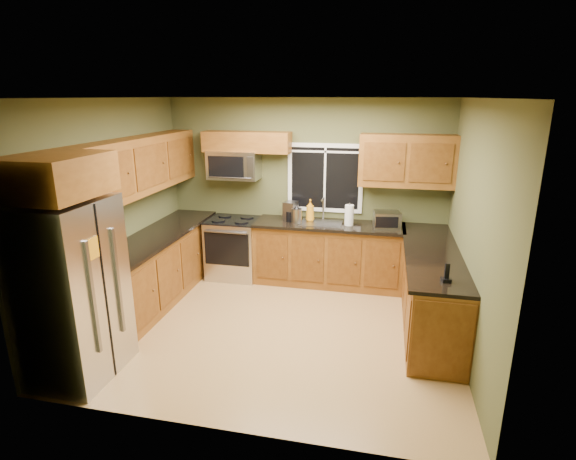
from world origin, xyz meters
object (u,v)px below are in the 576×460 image
at_px(soap_bottle_a, 310,210).
at_px(soap_bottle_c, 287,216).
at_px(paper_towel_roll, 349,215).
at_px(coffee_maker, 290,212).
at_px(toaster_oven, 387,220).
at_px(microwave, 234,165).
at_px(soap_bottle_b, 349,218).
at_px(refrigerator, 73,291).
at_px(cordless_phone, 446,276).
at_px(kettle, 297,215).
at_px(range, 234,248).

xyz_separation_m(soap_bottle_a, soap_bottle_c, (-0.34, -0.05, -0.09)).
bearing_deg(soap_bottle_c, paper_towel_roll, -3.73).
distance_m(coffee_maker, soap_bottle_c, 0.08).
bearing_deg(paper_towel_roll, soap_bottle_c, 176.27).
relative_size(toaster_oven, paper_towel_roll, 1.23).
relative_size(microwave, soap_bottle_b, 4.26).
bearing_deg(refrigerator, soap_bottle_b, 49.24).
xyz_separation_m(refrigerator, microwave, (0.69, 2.91, 0.83)).
relative_size(refrigerator, soap_bottle_c, 12.06).
bearing_deg(cordless_phone, soap_bottle_a, 131.11).
bearing_deg(cordless_phone, kettle, 136.36).
height_order(refrigerator, microwave, microwave).
distance_m(soap_bottle_b, soap_bottle_c, 0.92).
relative_size(microwave, soap_bottle_a, 2.35).
xyz_separation_m(refrigerator, coffee_maker, (1.57, 2.84, 0.17)).
bearing_deg(soap_bottle_c, microwave, 174.21).
height_order(kettle, cordless_phone, kettle).
xyz_separation_m(microwave, soap_bottle_a, (1.17, -0.04, -0.63)).
xyz_separation_m(range, soap_bottle_a, (1.17, 0.10, 0.63)).
bearing_deg(soap_bottle_c, kettle, -34.98).
height_order(microwave, toaster_oven, microwave).
distance_m(refrigerator, kettle, 3.19).
xyz_separation_m(microwave, paper_towel_roll, (1.75, -0.14, -0.64)).
bearing_deg(soap_bottle_b, kettle, -170.35).
height_order(range, soap_bottle_c, soap_bottle_c).
height_order(kettle, paper_towel_roll, paper_towel_roll).
relative_size(toaster_oven, kettle, 1.50).
distance_m(toaster_oven, paper_towel_roll, 0.53).
xyz_separation_m(refrigerator, soap_bottle_c, (1.52, 2.82, 0.11)).
xyz_separation_m(refrigerator, soap_bottle_a, (1.86, 2.87, 0.20)).
bearing_deg(soap_bottle_a, toaster_oven, -6.11).
bearing_deg(kettle, soap_bottle_a, 44.24).
height_order(soap_bottle_c, cordless_phone, cordless_phone).
relative_size(soap_bottle_a, cordless_phone, 1.67).
height_order(kettle, soap_bottle_b, kettle).
bearing_deg(kettle, range, 176.12).
height_order(range, soap_bottle_b, soap_bottle_b).
bearing_deg(coffee_maker, soap_bottle_b, -0.62).
distance_m(refrigerator, coffee_maker, 3.25).
height_order(refrigerator, cordless_phone, refrigerator).
bearing_deg(paper_towel_roll, kettle, -175.46).
distance_m(refrigerator, range, 2.89).
distance_m(range, soap_bottle_b, 1.84).
bearing_deg(coffee_maker, soap_bottle_c, -161.64).
bearing_deg(paper_towel_roll, refrigerator, -131.48).
distance_m(paper_towel_roll, cordless_phone, 2.17).
relative_size(soap_bottle_a, soap_bottle_c, 2.17).
relative_size(coffee_maker, kettle, 1.05).
bearing_deg(refrigerator, toaster_oven, 42.76).
relative_size(paper_towel_roll, soap_bottle_c, 2.19).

